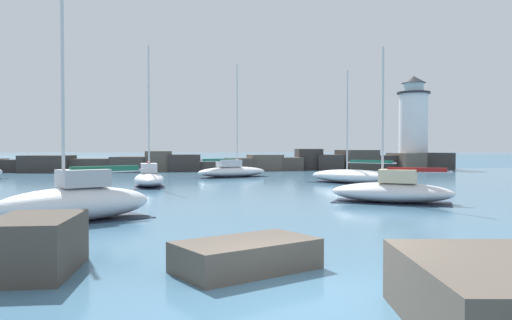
# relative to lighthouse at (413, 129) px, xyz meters

# --- Properties ---
(ground_plane) EXTENTS (600.00, 600.00, 0.00)m
(ground_plane) POSITION_rel_lighthouse_xyz_m (-28.93, -50.89, -5.08)
(ground_plane) COLOR teal
(open_sea_beyond) EXTENTS (400.00, 116.00, 0.01)m
(open_sea_beyond) POSITION_rel_lighthouse_xyz_m (-28.93, 59.23, -5.07)
(open_sea_beyond) COLOR #386684
(open_sea_beyond) RESTS_ON ground
(breakwater_jetty) EXTENTS (65.00, 7.02, 2.57)m
(breakwater_jetty) POSITION_rel_lighthouse_xyz_m (-27.24, -0.53, -4.12)
(breakwater_jetty) COLOR #423D38
(breakwater_jetty) RESTS_ON ground
(lighthouse) EXTENTS (4.89, 4.89, 11.93)m
(lighthouse) POSITION_rel_lighthouse_xyz_m (0.00, 0.00, 0.00)
(lighthouse) COLOR gray
(lighthouse) RESTS_ON ground
(foreground_rocks) EXTENTS (15.06, 10.37, 1.22)m
(foreground_rocks) POSITION_rel_lighthouse_xyz_m (-26.69, -52.39, -4.58)
(foreground_rocks) COLOR #383330
(foreground_rocks) RESTS_ON ground
(sailboat_moored_0) EXTENTS (6.27, 7.36, 8.62)m
(sailboat_moored_0) POSITION_rel_lighthouse_xyz_m (-17.44, -23.80, -4.53)
(sailboat_moored_0) COLOR white
(sailboat_moored_0) RESTS_ON ground
(sailboat_moored_1) EXTENTS (2.28, 5.35, 9.73)m
(sailboat_moored_1) POSITION_rel_lighthouse_xyz_m (-32.60, -24.14, -4.47)
(sailboat_moored_1) COLOR white
(sailboat_moored_1) RESTS_ON ground
(sailboat_moored_4) EXTENTS (6.02, 4.64, 10.09)m
(sailboat_moored_4) POSITION_rel_lighthouse_xyz_m (-34.70, -40.48, -4.34)
(sailboat_moored_4) COLOR white
(sailboat_moored_4) RESTS_ON ground
(sailboat_moored_7) EXTENTS (6.29, 5.06, 7.67)m
(sailboat_moored_7) POSITION_rel_lighthouse_xyz_m (-20.49, -36.72, -4.49)
(sailboat_moored_7) COLOR silver
(sailboat_moored_7) RESTS_ON ground
(sailboat_moored_8) EXTENTS (7.30, 4.78, 10.46)m
(sailboat_moored_8) POSITION_rel_lighthouse_xyz_m (-25.44, -14.10, -4.48)
(sailboat_moored_8) COLOR white
(sailboat_moored_8) RESTS_ON ground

